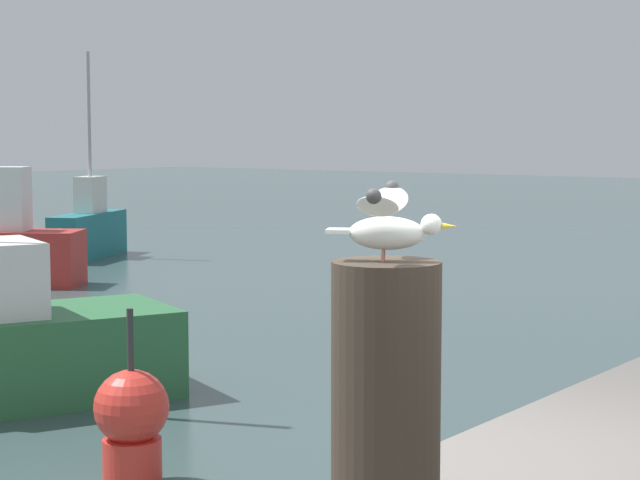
{
  "coord_description": "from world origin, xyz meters",
  "views": [
    {
      "loc": [
        -3.66,
        -2.38,
        2.6
      ],
      "look_at": [
        -0.9,
        -0.3,
        2.27
      ],
      "focal_mm": 62.49,
      "sensor_mm": 36.0,
      "label": 1
    }
  ],
  "objects_px": {
    "seagull": "(388,222)",
    "boat_teal": "(86,230)",
    "mooring_post": "(386,413)",
    "channel_buoy": "(132,422)"
  },
  "relations": [
    {
      "from": "seagull",
      "to": "boat_teal",
      "type": "height_order",
      "value": "boat_teal"
    },
    {
      "from": "mooring_post",
      "to": "boat_teal",
      "type": "distance_m",
      "value": 20.54
    },
    {
      "from": "boat_teal",
      "to": "channel_buoy",
      "type": "distance_m",
      "value": 15.5
    },
    {
      "from": "mooring_post",
      "to": "boat_teal",
      "type": "bearing_deg",
      "value": 51.52
    },
    {
      "from": "channel_buoy",
      "to": "mooring_post",
      "type": "bearing_deg",
      "value": -124.36
    },
    {
      "from": "seagull",
      "to": "channel_buoy",
      "type": "xyz_separation_m",
      "value": [
        2.83,
        4.15,
        -1.87
      ]
    },
    {
      "from": "boat_teal",
      "to": "seagull",
      "type": "bearing_deg",
      "value": -128.47
    },
    {
      "from": "mooring_post",
      "to": "channel_buoy",
      "type": "relative_size",
      "value": 0.7
    },
    {
      "from": "boat_teal",
      "to": "channel_buoy",
      "type": "height_order",
      "value": "boat_teal"
    },
    {
      "from": "mooring_post",
      "to": "channel_buoy",
      "type": "height_order",
      "value": "mooring_post"
    }
  ]
}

